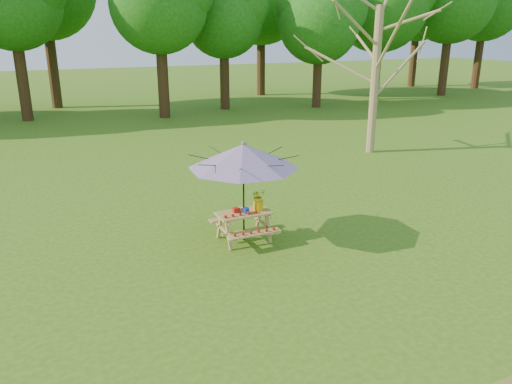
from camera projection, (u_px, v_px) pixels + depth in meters
name	position (u px, v px, depth m)	size (l,w,h in m)	color
picnic_table	(244.00, 227.00, 11.15)	(1.20, 1.32, 0.67)	#AC8B4D
patio_umbrella	(243.00, 156.00, 10.65)	(3.03, 3.03, 2.27)	black
produce_bins	(241.00, 210.00, 11.03)	(0.31, 0.36, 0.13)	#B01D0E
tomatoes_row	(241.00, 214.00, 10.82)	(0.77, 0.13, 0.07)	#BF1406
flower_bucket	(258.00, 199.00, 11.09)	(0.31, 0.27, 0.50)	#DDAE0B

